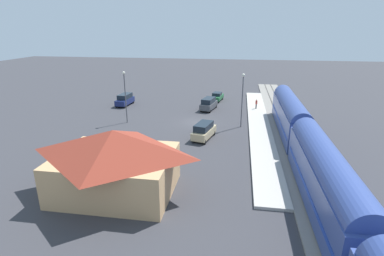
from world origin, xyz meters
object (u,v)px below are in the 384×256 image
Objects in this scene: sedan_green at (217,97)px; light_pole_lot_center at (125,91)px; station_building at (115,160)px; pedestrian_on_platform at (256,103)px; suv_charcoal at (209,104)px; suv_navy at (125,99)px; light_pole_near_platform at (242,94)px; suv_tan at (204,131)px; passenger_train at (325,176)px.

light_pole_lot_center reaches higher than sedan_green.
station_building is 6.46× the size of pedestrian_on_platform.
sedan_green is 7.41m from suv_charcoal.
light_pole_lot_center is at bearing 112.57° from suv_navy.
station_building is 23.82m from light_pole_near_platform.
light_pole_near_platform reaches higher than suv_charcoal.
light_pole_near_platform reaches higher than suv_tan.
suv_navy is (29.07, -30.42, -1.71)m from passenger_train.
station_building is at bearing 79.97° from suv_charcoal.
pedestrian_on_platform is 9.85m from sedan_green.
station_building is 30.51m from suv_charcoal.
pedestrian_on_platform is 23.60m from light_pole_lot_center.
light_pole_lot_center is at bearing 27.77° from pedestrian_on_platform.
light_pole_lot_center is at bearing -71.69° from station_building.
passenger_train is at bearing 97.57° from pedestrian_on_platform.
suv_charcoal is 0.64× the size of light_pole_lot_center.
sedan_green is at bearing -127.27° from light_pole_lot_center.
pedestrian_on_platform is at bearing -179.19° from suv_navy.
sedan_green is (7.63, -6.20, -0.40)m from pedestrian_on_platform.
suv_tan is (11.76, -14.63, -1.71)m from passenger_train.
suv_navy is at bearing -70.21° from station_building.
suv_charcoal and suv_tan have the same top height.
sedan_green is (11.72, -36.98, -1.98)m from passenger_train.
light_pole_lot_center is at bearing 38.97° from suv_charcoal.
light_pole_lot_center reaches higher than station_building.
light_pole_lot_center reaches higher than suv_charcoal.
light_pole_lot_center reaches higher than pedestrian_on_platform.
suv_charcoal is (0.97, 7.34, 0.27)m from sedan_green.
sedan_green is at bearing -99.54° from station_building.
suv_charcoal is 0.64× the size of light_pole_near_platform.
suv_tan is (7.68, 16.14, -0.13)m from pedestrian_on_platform.
suv_charcoal is (-5.31, -29.98, -1.97)m from station_building.
station_building is 34.14m from pedestrian_on_platform.
passenger_train is 31.81m from light_pole_lot_center.
suv_navy is 0.96× the size of suv_tan.
passenger_train is at bearing 133.70° from suv_navy.
light_pole_near_platform is 1.00× the size of light_pole_lot_center.
station_building is 21.44m from light_pole_lot_center.
passenger_train is 18.85m from suv_tan.
passenger_train is 7.08× the size of light_pole_near_platform.
light_pole_near_platform is at bearing 106.72° from sedan_green.
station_building is 2.12× the size of suv_tan.
suv_navy is at bearing -42.38° from suv_tan.
suv_navy and suv_tan have the same top height.
light_pole_lot_center is (20.62, 10.86, 3.78)m from pedestrian_on_platform.
suv_tan is (-6.23, -14.98, -1.97)m from station_building.
passenger_train is 18.00m from station_building.
light_pole_lot_center is (17.91, 0.66, 0.01)m from light_pole_near_platform.
suv_charcoal and suv_navy have the same top height.
light_pole_near_platform is at bearing -71.72° from passenger_train.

